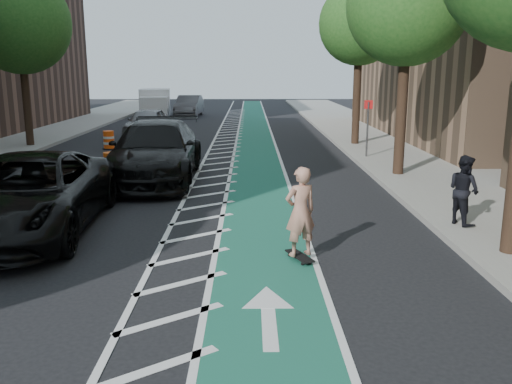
{
  "coord_description": "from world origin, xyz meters",
  "views": [
    {
      "loc": [
        2.72,
        -10.39,
        3.71
      ],
      "look_at": [
        2.85,
        1.11,
        1.1
      ],
      "focal_mm": 38.0,
      "sensor_mm": 36.0,
      "label": 1
    }
  ],
  "objects_px": {
    "suv_far": "(155,151)",
    "barrel_a": "(111,165)",
    "skateboarder": "(300,212)",
    "suv_near": "(27,195)"
  },
  "relations": [
    {
      "from": "suv_far",
      "to": "barrel_a",
      "type": "xyz_separation_m",
      "value": [
        -1.71,
        0.69,
        -0.59
      ]
    },
    {
      "from": "suv_far",
      "to": "suv_near",
      "type": "bearing_deg",
      "value": -108.21
    },
    {
      "from": "skateboarder",
      "to": "barrel_a",
      "type": "relative_size",
      "value": 2.08
    },
    {
      "from": "suv_far",
      "to": "barrel_a",
      "type": "height_order",
      "value": "suv_far"
    },
    {
      "from": "suv_near",
      "to": "skateboarder",
      "type": "bearing_deg",
      "value": -20.83
    },
    {
      "from": "skateboarder",
      "to": "barrel_a",
      "type": "bearing_deg",
      "value": -78.94
    },
    {
      "from": "suv_far",
      "to": "barrel_a",
      "type": "distance_m",
      "value": 1.93
    },
    {
      "from": "skateboarder",
      "to": "barrel_a",
      "type": "height_order",
      "value": "skateboarder"
    },
    {
      "from": "suv_near",
      "to": "barrel_a",
      "type": "height_order",
      "value": "suv_near"
    },
    {
      "from": "suv_near",
      "to": "suv_far",
      "type": "bearing_deg",
      "value": 69.69
    }
  ]
}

